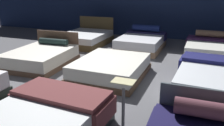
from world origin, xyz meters
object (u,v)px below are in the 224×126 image
object	(u,v)px
bed_7	(141,42)
price_sign	(123,125)
bed_3	(41,57)
bed_8	(210,48)
bed_1	(39,125)
bed_5	(216,79)
bed_6	(85,38)
bed_4	(111,68)

from	to	relation	value
bed_7	price_sign	distance (m)	5.58
bed_3	bed_8	distance (m)	5.30
bed_1	bed_5	size ratio (longest dim) A/B	0.94
bed_5	price_sign	distance (m)	2.92
bed_6	price_sign	size ratio (longest dim) A/B	2.12
bed_8	price_sign	size ratio (longest dim) A/B	1.88
bed_1	bed_3	xyz separation A→B (m)	(-2.18, 2.85, -0.01)
bed_1	bed_3	bearing A→B (deg)	129.94
bed_4	bed_6	distance (m)	3.62
bed_6	bed_3	bearing A→B (deg)	-89.65
bed_5	bed_8	distance (m)	2.83
bed_8	bed_5	bearing A→B (deg)	-87.65
bed_5	bed_6	world-z (taller)	bed_6
bed_1	bed_4	size ratio (longest dim) A/B	1.05
bed_3	bed_6	size ratio (longest dim) A/B	0.93
bed_1	bed_8	xyz separation A→B (m)	(2.30, 5.69, -0.01)
bed_8	bed_7	bearing A→B (deg)	-178.64
bed_1	bed_6	bearing A→B (deg)	114.27
bed_4	price_sign	size ratio (longest dim) A/B	1.92
price_sign	bed_8	bearing A→B (deg)	78.68
bed_4	bed_3	bearing A→B (deg)	176.89
bed_7	bed_3	bearing A→B (deg)	-127.71
bed_4	bed_7	bearing A→B (deg)	89.98
bed_4	bed_7	xyz separation A→B (m)	(-0.00, 2.91, 0.04)
bed_1	bed_8	distance (m)	6.14
bed_4	bed_8	size ratio (longest dim) A/B	1.02
bed_4	bed_5	world-z (taller)	bed_5
bed_1	bed_6	size ratio (longest dim) A/B	0.95
bed_3	bed_4	distance (m)	2.18
bed_3	price_sign	bearing A→B (deg)	-41.19
bed_3	bed_8	xyz separation A→B (m)	(4.47, 2.84, -0.00)
bed_4	bed_5	xyz separation A→B (m)	(2.40, 0.12, 0.02)
bed_1	bed_3	size ratio (longest dim) A/B	1.03
bed_7	bed_8	world-z (taller)	bed_7
bed_7	bed_1	bearing A→B (deg)	-89.77
bed_3	bed_7	size ratio (longest dim) A/B	0.98
bed_5	bed_8	xyz separation A→B (m)	(-0.10, 2.83, -0.00)
bed_3	bed_4	world-z (taller)	bed_3
bed_4	price_sign	xyz separation A→B (m)	(1.20, -2.54, 0.18)
bed_6	bed_7	size ratio (longest dim) A/B	1.05
bed_4	bed_1	bearing A→B (deg)	-90.14
bed_4	bed_6	bearing A→B (deg)	127.85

